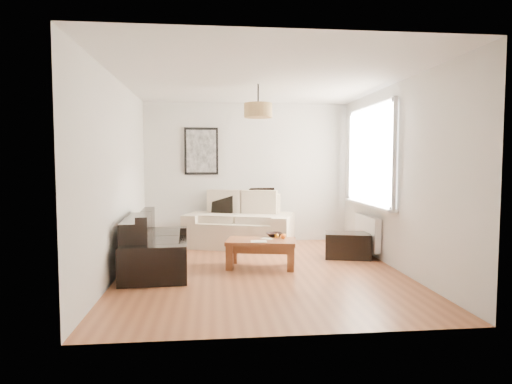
{
  "coord_description": "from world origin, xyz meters",
  "views": [
    {
      "loc": [
        -0.66,
        -5.83,
        1.5
      ],
      "look_at": [
        0.0,
        0.6,
        1.05
      ],
      "focal_mm": 30.24,
      "sensor_mm": 36.0,
      "label": 1
    }
  ],
  "objects": [
    {
      "name": "cushion_right",
      "position": [
        0.26,
        2.0,
        0.79
      ],
      "size": [
        0.47,
        0.22,
        0.45
      ],
      "primitive_type": "cube",
      "rotation": [
        0.0,
        0.0,
        0.19
      ],
      "color": "black",
      "rests_on": "loveseat_cream"
    },
    {
      "name": "sofa_leather",
      "position": [
        -1.43,
        0.19,
        0.37
      ],
      "size": [
        0.93,
        1.75,
        0.74
      ],
      "primitive_type": null,
      "rotation": [
        0.0,
        0.0,
        1.63
      ],
      "color": "black",
      "rests_on": "floor"
    },
    {
      "name": "orange_c",
      "position": [
        0.27,
        0.26,
        0.44
      ],
      "size": [
        0.06,
        0.06,
        0.06
      ],
      "primitive_type": "sphere",
      "rotation": [
        0.0,
        0.0,
        -0.01
      ],
      "color": "orange",
      "rests_on": "fruit_bowl"
    },
    {
      "name": "fruit_bowl",
      "position": [
        0.25,
        0.42,
        0.43
      ],
      "size": [
        0.29,
        0.29,
        0.06
      ],
      "primitive_type": "imported",
      "rotation": [
        0.0,
        0.0,
        0.21
      ],
      "color": "black",
      "rests_on": "coffee_table"
    },
    {
      "name": "poster",
      "position": [
        -0.85,
        2.22,
        1.7
      ],
      "size": [
        0.62,
        0.04,
        0.87
      ],
      "primitive_type": null,
      "color": "black",
      "rests_on": "wall_back"
    },
    {
      "name": "wall_front",
      "position": [
        0.0,
        -2.25,
        1.3
      ],
      "size": [
        3.8,
        0.04,
        2.6
      ],
      "primitive_type": null,
      "color": "silver",
      "rests_on": "floor"
    },
    {
      "name": "ottoman",
      "position": [
        1.45,
        0.66,
        0.2
      ],
      "size": [
        0.78,
        0.6,
        0.39
      ],
      "primitive_type": "cube",
      "rotation": [
        0.0,
        0.0,
        -0.25
      ],
      "color": "black",
      "rests_on": "floor"
    },
    {
      "name": "window_bay",
      "position": [
        1.86,
        0.8,
        1.6
      ],
      "size": [
        0.14,
        1.9,
        1.6
      ],
      "primitive_type": null,
      "color": "white",
      "rests_on": "wall_right"
    },
    {
      "name": "pendant_shade",
      "position": [
        0.0,
        0.3,
        2.23
      ],
      "size": [
        0.4,
        0.4,
        0.2
      ],
      "primitive_type": "cylinder",
      "color": "tan",
      "rests_on": "ceiling"
    },
    {
      "name": "wall_right",
      "position": [
        1.9,
        0.0,
        1.3
      ],
      "size": [
        0.04,
        4.5,
        2.6
      ],
      "primitive_type": null,
      "color": "silver",
      "rests_on": "floor"
    },
    {
      "name": "orange_a",
      "position": [
        0.35,
        0.22,
        0.44
      ],
      "size": [
        0.09,
        0.09,
        0.08
      ],
      "primitive_type": "sphere",
      "rotation": [
        0.0,
        0.0,
        0.13
      ],
      "color": "orange",
      "rests_on": "fruit_bowl"
    },
    {
      "name": "cushion_left",
      "position": [
        -0.46,
        2.0,
        0.76
      ],
      "size": [
        0.41,
        0.26,
        0.39
      ],
      "primitive_type": "cube",
      "rotation": [
        0.0,
        0.0,
        -0.4
      ],
      "color": "black",
      "rests_on": "loveseat_cream"
    },
    {
      "name": "ceiling",
      "position": [
        0.0,
        0.0,
        2.6
      ],
      "size": [
        3.8,
        4.5,
        0.0
      ],
      "primitive_type": null,
      "color": "white",
      "rests_on": "floor"
    },
    {
      "name": "orange_b",
      "position": [
        0.38,
        0.27,
        0.44
      ],
      "size": [
        0.07,
        0.07,
        0.06
      ],
      "primitive_type": "sphere",
      "rotation": [
        0.0,
        0.0,
        -0.21
      ],
      "color": "orange",
      "rests_on": "fruit_bowl"
    },
    {
      "name": "coffee_table",
      "position": [
        0.03,
        0.19,
        0.2
      ],
      "size": [
        1.06,
        0.71,
        0.4
      ],
      "primitive_type": null,
      "rotation": [
        0.0,
        0.0,
        -0.2
      ],
      "color": "brown",
      "rests_on": "floor"
    },
    {
      "name": "loveseat_cream",
      "position": [
        -0.17,
        1.78,
        0.46
      ],
      "size": [
        2.06,
        1.53,
        0.91
      ],
      "primitive_type": null,
      "rotation": [
        0.0,
        0.0,
        -0.32
      ],
      "color": "beige",
      "rests_on": "floor"
    },
    {
      "name": "wall_back",
      "position": [
        0.0,
        2.25,
        1.3
      ],
      "size": [
        3.8,
        0.04,
        2.6
      ],
      "primitive_type": null,
      "color": "silver",
      "rests_on": "floor"
    },
    {
      "name": "radiator",
      "position": [
        1.82,
        0.8,
        0.38
      ],
      "size": [
        0.1,
        0.9,
        0.52
      ],
      "primitive_type": "cube",
      "color": "white",
      "rests_on": "wall_right"
    },
    {
      "name": "floor",
      "position": [
        0.0,
        0.0,
        0.0
      ],
      "size": [
        4.5,
        4.5,
        0.0
      ],
      "primitive_type": "plane",
      "color": "brown",
      "rests_on": "ground"
    },
    {
      "name": "wall_left",
      "position": [
        -1.9,
        0.0,
        1.3
      ],
      "size": [
        0.04,
        4.5,
        2.6
      ],
      "primitive_type": null,
      "color": "silver",
      "rests_on": "floor"
    },
    {
      "name": "papers",
      "position": [
        -0.02,
        0.06,
        0.4
      ],
      "size": [
        0.23,
        0.17,
        0.01
      ],
      "primitive_type": "cube",
      "rotation": [
        0.0,
        0.0,
        -0.06
      ],
      "color": "white",
      "rests_on": "coffee_table"
    }
  ]
}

